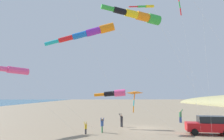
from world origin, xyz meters
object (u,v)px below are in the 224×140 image
Objects in this scene: kite_windsock_purple_drifting at (89,33)px; person_child_grey_jacket at (102,124)px; person_child_green_jacket at (86,127)px; kite_windsock_black_fish_shape at (140,16)px; parked_car at (209,125)px; kite_delta_striped_overhead at (135,93)px; kite_windsock_orange_high_right at (114,93)px; kite_windsock_rainbow_low_near at (7,69)px; person_bystander_far at (122,120)px; kite_windsock_small_distant at (145,7)px; person_adult_flyer at (180,115)px.

person_child_grey_jacket is at bearing 30.96° from kite_windsock_purple_drifting.
kite_windsock_black_fish_shape is at bearing -63.52° from person_child_green_jacket.
person_child_green_jacket is 0.07× the size of kite_windsock_purple_drifting.
person_child_grey_jacket reaches higher than person_child_green_jacket.
kite_delta_striped_overhead reaches higher than parked_car.
kite_windsock_orange_high_right reaches higher than person_child_green_jacket.
kite_windsock_black_fish_shape is 1.07× the size of kite_delta_striped_overhead.
kite_windsock_rainbow_low_near is (-12.48, -2.59, 2.66)m from kite_windsock_orange_high_right.
person_child_grey_jacket is at bearing -122.37° from person_bystander_far.
kite_windsock_small_distant is at bearing -6.32° from kite_windsock_orange_high_right.
person_adult_flyer reaches higher than person_child_grey_jacket.
kite_windsock_orange_high_right is at bearing 118.48° from kite_delta_striped_overhead.
person_child_green_jacket is at bearing -169.10° from kite_delta_striped_overhead.
person_bystander_far is at bearing 16.33° from kite_windsock_orange_high_right.
kite_windsock_purple_drifting reaches higher than parked_car.
kite_windsock_small_distant is 9.85m from kite_windsock_purple_drifting.
kite_windsock_small_distant is at bearing 133.75° from parked_car.
person_bystander_far is at bearing 50.74° from kite_windsock_purple_drifting.
person_child_green_jacket is 17.45m from kite_windsock_small_distant.
person_adult_flyer is 1.16× the size of person_bystander_far.
kite_windsock_small_distant is 14.36m from kite_windsock_black_fish_shape.
kite_windsock_purple_drifting is at bearing -150.01° from kite_windsock_small_distant.
kite_windsock_purple_drifting is (9.38, -2.08, 3.84)m from kite_windsock_rainbow_low_near.
kite_windsock_small_distant reaches higher than kite_windsock_purple_drifting.
kite_windsock_purple_drifting reaches higher than kite_windsock_black_fish_shape.
kite_windsock_orange_high_right is at bearing 173.68° from kite_windsock_small_distant.
kite_windsock_rainbow_low_near reaches higher than person_adult_flyer.
parked_car is at bearing -31.83° from kite_windsock_orange_high_right.
kite_windsock_small_distant reaches higher than kite_windsock_rainbow_low_near.
kite_windsock_rainbow_low_near is at bearing -163.59° from person_adult_flyer.
kite_windsock_rainbow_low_near is at bearing 142.16° from kite_windsock_black_fish_shape.
parked_car is 0.28× the size of kite_windsock_small_distant.
person_child_green_jacket is 10.05m from kite_windsock_purple_drifting.
person_child_green_jacket is 0.79× the size of person_child_grey_jacket.
kite_windsock_small_distant is 1.17× the size of kite_windsock_rainbow_low_near.
parked_car is 2.91× the size of person_child_grey_jacket.
kite_delta_striped_overhead is at bearing -75.17° from person_bystander_far.
person_bystander_far is at bearing -157.63° from person_adult_flyer.
person_adult_flyer is 24.37m from kite_windsock_rainbow_low_near.
kite_windsock_rainbow_low_near is 14.74m from kite_delta_striped_overhead.
kite_delta_striped_overhead is at bearing 163.95° from parked_car.
kite_windsock_orange_high_right is 13.90m from kite_windsock_black_fish_shape.
kite_windsock_purple_drifting is (-3.10, -4.67, 6.50)m from kite_windsock_orange_high_right.
person_bystander_far is 15.30m from kite_windsock_small_distant.
kite_windsock_orange_high_right is 0.78× the size of kite_delta_striped_overhead.
person_adult_flyer is 0.21× the size of kite_windsock_orange_high_right.
parked_car reaches higher than person_child_green_jacket.
kite_windsock_black_fish_shape is (0.74, -12.86, 5.23)m from kite_windsock_orange_high_right.
kite_windsock_orange_high_right reaches higher than person_bystander_far.
kite_windsock_black_fish_shape is at bearing -37.84° from kite_windsock_rainbow_low_near.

